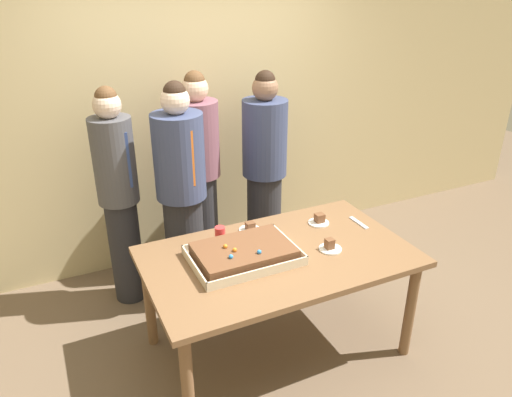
# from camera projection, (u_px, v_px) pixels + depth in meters

# --- Properties ---
(ground_plane) EXTENTS (12.00, 12.00, 0.00)m
(ground_plane) POSITION_uv_depth(u_px,v_px,m) (277.00, 347.00, 3.42)
(ground_plane) COLOR brown
(interior_back_panel) EXTENTS (8.00, 0.12, 3.00)m
(interior_back_panel) POSITION_uv_depth(u_px,v_px,m) (193.00, 91.00, 4.10)
(interior_back_panel) COLOR #CCB784
(interior_back_panel) RESTS_ON ground_plane
(party_table) EXTENTS (1.71, 1.01, 0.77)m
(party_table) POSITION_uv_depth(u_px,v_px,m) (279.00, 265.00, 3.13)
(party_table) COLOR brown
(party_table) RESTS_ON ground_plane
(sheet_cake) EXTENTS (0.67, 0.47, 0.12)m
(sheet_cake) POSITION_uv_depth(u_px,v_px,m) (244.00, 253.00, 3.02)
(sheet_cake) COLOR beige
(sheet_cake) RESTS_ON party_table
(plated_slice_near_left) EXTENTS (0.15, 0.15, 0.08)m
(plated_slice_near_left) POSITION_uv_depth(u_px,v_px,m) (330.00, 247.00, 3.14)
(plated_slice_near_left) COLOR white
(plated_slice_near_left) RESTS_ON party_table
(plated_slice_near_right) EXTENTS (0.15, 0.15, 0.07)m
(plated_slice_near_right) POSITION_uv_depth(u_px,v_px,m) (319.00, 220.00, 3.47)
(plated_slice_near_right) COLOR white
(plated_slice_near_right) RESTS_ON party_table
(plated_slice_far_left) EXTENTS (0.15, 0.15, 0.06)m
(plated_slice_far_left) POSITION_uv_depth(u_px,v_px,m) (250.00, 228.00, 3.38)
(plated_slice_far_left) COLOR white
(plated_slice_far_left) RESTS_ON party_table
(drink_cup_nearest) EXTENTS (0.07, 0.07, 0.10)m
(drink_cup_nearest) POSITION_uv_depth(u_px,v_px,m) (220.00, 234.00, 3.24)
(drink_cup_nearest) COLOR red
(drink_cup_nearest) RESTS_ON party_table
(cake_server_utensil) EXTENTS (0.03, 0.20, 0.01)m
(cake_server_utensil) POSITION_uv_depth(u_px,v_px,m) (359.00, 223.00, 3.48)
(cake_server_utensil) COLOR silver
(cake_server_utensil) RESTS_ON party_table
(person_serving_front) EXTENTS (0.38, 0.38, 1.72)m
(person_serving_front) POSITION_uv_depth(u_px,v_px,m) (264.00, 169.00, 4.13)
(person_serving_front) COLOR #28282D
(person_serving_front) RESTS_ON ground_plane
(person_green_shirt_behind) EXTENTS (0.30, 0.30, 1.72)m
(person_green_shirt_behind) POSITION_uv_depth(u_px,v_px,m) (119.00, 195.00, 3.59)
(person_green_shirt_behind) COLOR #28282D
(person_green_shirt_behind) RESTS_ON ground_plane
(person_striped_tie_right) EXTENTS (0.35, 0.35, 1.75)m
(person_striped_tie_right) POSITION_uv_depth(u_px,v_px,m) (199.00, 174.00, 3.97)
(person_striped_tie_right) COLOR #28282D
(person_striped_tie_right) RESTS_ON ground_plane
(person_far_right_suit) EXTENTS (0.37, 0.37, 1.76)m
(person_far_right_suit) POSITION_uv_depth(u_px,v_px,m) (182.00, 197.00, 3.55)
(person_far_right_suit) COLOR #28282D
(person_far_right_suit) RESTS_ON ground_plane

